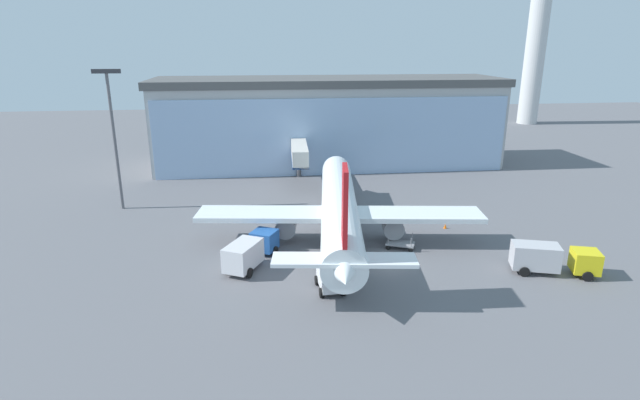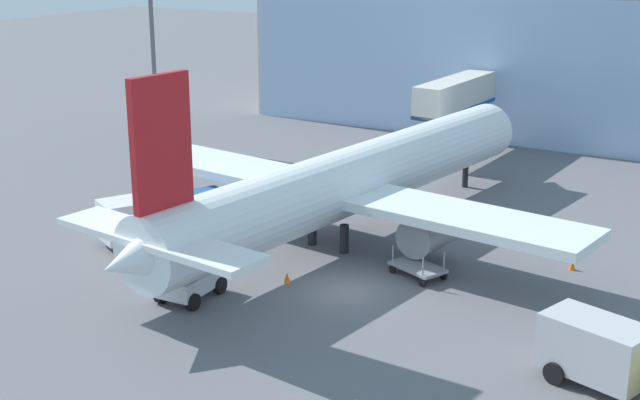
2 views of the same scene
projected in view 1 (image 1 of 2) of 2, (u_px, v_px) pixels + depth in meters
name	position (u px, v px, depth m)	size (l,w,h in m)	color
ground	(388.00, 263.00, 46.72)	(240.00, 240.00, 0.00)	slate
terminal_building	(328.00, 122.00, 83.10)	(56.72, 15.61, 14.36)	#AAAAAA
jet_bridge	(299.00, 153.00, 71.78)	(2.82, 11.45, 5.94)	beige
control_tower	(538.00, 29.00, 121.63)	(8.80, 8.80, 39.24)	silver
apron_light_mast	(113.00, 127.00, 59.24)	(3.20, 0.40, 16.88)	#59595E
airplane	(339.00, 208.00, 51.55)	(29.23, 35.31, 11.12)	white
catering_truck	(250.00, 250.00, 45.95)	(5.34, 7.49, 2.65)	#2659A5
fuel_truck	(551.00, 258.00, 44.30)	(7.62, 4.27, 2.65)	yellow
baggage_cart	(400.00, 244.00, 50.01)	(3.20, 2.57, 1.50)	gray
pushback_tug	(330.00, 280.00, 41.31)	(2.30, 3.29, 2.30)	silver
safety_cone_nose	(356.00, 265.00, 45.65)	(0.36, 0.36, 0.55)	orange
safety_cone_wingtip	(445.00, 226.00, 55.46)	(0.36, 0.36, 0.55)	orange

